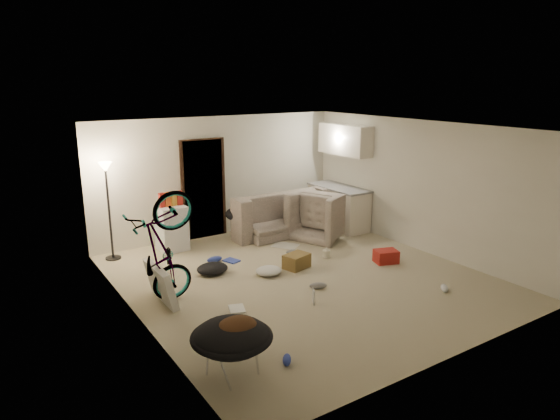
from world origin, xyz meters
TOP-DOWN VIEW (x-y plane):
  - floor at (0.00, 0.00)m, footprint 5.50×6.00m
  - ceiling at (0.00, 0.00)m, footprint 5.50×6.00m
  - wall_back at (0.00, 3.01)m, footprint 5.50×0.02m
  - wall_front at (0.00, -3.01)m, footprint 5.50×0.02m
  - wall_left at (-2.76, 0.00)m, footprint 0.02×6.00m
  - wall_right at (2.76, 0.00)m, footprint 0.02×6.00m
  - doorway at (-0.40, 2.97)m, footprint 0.85×0.10m
  - door_trim at (-0.40, 2.94)m, footprint 0.97×0.04m
  - floor_lamp at (-2.40, 2.65)m, footprint 0.28×0.28m
  - kitchen_counter at (2.43, 2.00)m, footprint 0.60×1.50m
  - counter_top at (2.43, 2.00)m, footprint 0.64×1.54m
  - kitchen_uppers at (2.56, 2.00)m, footprint 0.38×1.40m
  - sofa at (1.08, 2.45)m, footprint 2.34×0.97m
  - armchair at (1.75, 1.68)m, footprint 1.32×1.39m
  - bicycle at (-2.30, 0.24)m, footprint 1.77×0.77m
  - book_asset at (-0.47, -0.98)m, footprint 0.28×0.25m
  - mini_fridge at (-1.27, 2.55)m, footprint 0.53×0.53m
  - snack_box_0 at (-1.44, 2.55)m, footprint 0.11×0.09m
  - snack_box_1 at (-1.32, 2.55)m, footprint 0.11×0.08m
  - snack_box_2 at (-1.20, 2.55)m, footprint 0.12×0.10m
  - snack_box_3 at (-1.08, 2.55)m, footprint 0.10×0.07m
  - saucer_chair at (-2.30, -1.89)m, footprint 0.92×0.92m
  - hoodie at (-2.25, -1.92)m, footprint 0.51×0.44m
  - sofa_drape at (0.13, 2.45)m, footprint 0.61×0.52m
  - tv_box at (-2.30, 0.37)m, footprint 0.23×0.88m
  - drink_case_a at (0.19, 0.42)m, footprint 0.51×0.42m
  - drink_case_b at (1.70, -0.25)m, footprint 0.48×0.41m
  - juicer at (0.96, 0.55)m, footprint 0.14×0.14m
  - newspaper at (0.69, 1.53)m, footprint 0.60×0.63m
  - book_blue at (-0.63, 1.33)m, footprint 0.28×0.33m
  - book_white at (-1.48, -0.47)m, footprint 0.30×0.34m
  - shoe_0 at (-0.90, 1.46)m, footprint 0.30×0.12m
  - shoe_1 at (0.52, 1.02)m, footprint 0.29×0.20m
  - shoe_2 at (-1.66, -2.03)m, footprint 0.22×0.25m
  - shoe_3 at (-0.05, -0.52)m, footprint 0.31×0.23m
  - shoe_4 at (1.57, -1.67)m, footprint 0.26×0.27m
  - clothes_lump_a at (-1.17, 0.99)m, footprint 0.55×0.47m
  - clothes_lump_b at (1.06, 2.55)m, footprint 0.60×0.56m
  - clothes_lump_c at (-0.39, 0.41)m, footprint 0.51×0.46m

SIDE VIEW (x-z plane):
  - floor at x=0.00m, z-range -0.02..0.00m
  - newspaper at x=0.69m, z-range 0.00..0.01m
  - book_asset at x=-0.47m, z-range 0.00..0.02m
  - book_white at x=-1.48m, z-range 0.00..0.03m
  - book_blue at x=-0.63m, z-range 0.00..0.03m
  - shoe_2 at x=-1.66m, z-range 0.00..0.09m
  - shoe_4 at x=1.57m, z-range 0.00..0.10m
  - shoe_1 at x=0.52m, z-range 0.00..0.10m
  - shoe_3 at x=-0.05m, z-range 0.00..0.11m
  - shoe_0 at x=-0.90m, z-range 0.00..0.11m
  - clothes_lump_c at x=-0.39m, z-range 0.00..0.14m
  - clothes_lump_b at x=1.06m, z-range 0.00..0.15m
  - juicer at x=0.96m, z-range -0.02..0.19m
  - clothes_lump_a at x=-1.17m, z-range 0.00..0.17m
  - drink_case_b at x=1.70m, z-range 0.00..0.23m
  - drink_case_a at x=0.19m, z-range 0.00..0.25m
  - tv_box at x=-2.30m, z-range 0.00..0.59m
  - sofa at x=1.08m, z-range 0.00..0.68m
  - armchair at x=1.75m, z-range 0.00..0.71m
  - saucer_chair at x=-2.30m, z-range 0.06..0.71m
  - mini_fridge at x=-1.27m, z-range 0.00..0.87m
  - kitchen_counter at x=2.43m, z-range 0.00..0.88m
  - bicycle at x=-2.30m, z-range -0.05..0.97m
  - sofa_drape at x=0.13m, z-range 0.40..0.68m
  - hoodie at x=-2.25m, z-range 0.47..0.69m
  - counter_top at x=2.43m, z-range 0.88..0.92m
  - snack_box_0 at x=-1.44m, z-range 0.85..1.15m
  - snack_box_1 at x=-1.32m, z-range 0.85..1.15m
  - snack_box_2 at x=-1.20m, z-range 0.85..1.15m
  - snack_box_3 at x=-1.08m, z-range 0.85..1.15m
  - doorway at x=-0.40m, z-range 0.00..2.04m
  - door_trim at x=-0.40m, z-range -0.03..2.07m
  - wall_back at x=0.00m, z-range 0.00..2.50m
  - wall_front at x=0.00m, z-range 0.00..2.50m
  - wall_left at x=-2.76m, z-range 0.00..2.50m
  - wall_right at x=2.76m, z-range 0.00..2.50m
  - floor_lamp at x=-2.40m, z-range 0.40..2.21m
  - kitchen_uppers at x=2.56m, z-range 1.62..2.27m
  - ceiling at x=0.00m, z-range 2.50..2.52m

